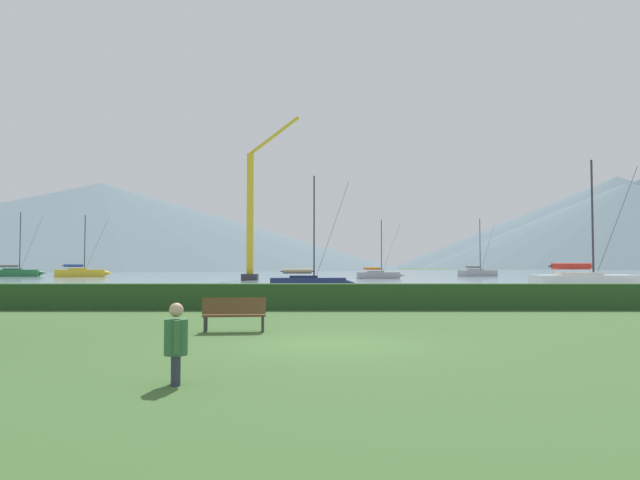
{
  "coord_description": "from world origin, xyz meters",
  "views": [
    {
      "loc": [
        -0.18,
        -14.07,
        1.82
      ],
      "look_at": [
        -0.42,
        47.3,
        4.45
      ],
      "focal_mm": 33.66,
      "sensor_mm": 36.0,
      "label": 1
    }
  ],
  "objects_px": {
    "sailboat_slip_7": "(590,281)",
    "person_seated_viewer": "(178,340)",
    "sailboat_slip_0": "(84,272)",
    "sailboat_slip_5": "(311,282)",
    "sailboat_slip_2": "(381,275)",
    "park_bench_near_path": "(237,313)",
    "sailboat_slip_4": "(19,272)",
    "sailboat_slip_10": "(481,273)",
    "dock_crane": "(254,223)"
  },
  "relations": [
    {
      "from": "sailboat_slip_5",
      "to": "sailboat_slip_10",
      "type": "distance_m",
      "value": 63.9
    },
    {
      "from": "park_bench_near_path",
      "to": "sailboat_slip_0",
      "type": "bearing_deg",
      "value": 108.76
    },
    {
      "from": "sailboat_slip_7",
      "to": "sailboat_slip_2",
      "type": "bearing_deg",
      "value": 100.65
    },
    {
      "from": "sailboat_slip_0",
      "to": "sailboat_slip_2",
      "type": "relative_size",
      "value": 1.21
    },
    {
      "from": "sailboat_slip_7",
      "to": "sailboat_slip_4",
      "type": "bearing_deg",
      "value": 136.54
    },
    {
      "from": "sailboat_slip_7",
      "to": "sailboat_slip_10",
      "type": "distance_m",
      "value": 61.03
    },
    {
      "from": "sailboat_slip_0",
      "to": "person_seated_viewer",
      "type": "height_order",
      "value": "sailboat_slip_0"
    },
    {
      "from": "sailboat_slip_2",
      "to": "park_bench_near_path",
      "type": "xyz_separation_m",
      "value": [
        -10.62,
        -67.92,
        -0.03
      ]
    },
    {
      "from": "sailboat_slip_0",
      "to": "sailboat_slip_5",
      "type": "bearing_deg",
      "value": -73.19
    },
    {
      "from": "sailboat_slip_2",
      "to": "sailboat_slip_7",
      "type": "relative_size",
      "value": 0.88
    },
    {
      "from": "sailboat_slip_0",
      "to": "park_bench_near_path",
      "type": "relative_size",
      "value": 5.74
    },
    {
      "from": "dock_crane",
      "to": "park_bench_near_path",
      "type": "bearing_deg",
      "value": -83.95
    },
    {
      "from": "sailboat_slip_2",
      "to": "sailboat_slip_4",
      "type": "bearing_deg",
      "value": 159.67
    },
    {
      "from": "sailboat_slip_10",
      "to": "person_seated_viewer",
      "type": "height_order",
      "value": "sailboat_slip_10"
    },
    {
      "from": "sailboat_slip_2",
      "to": "sailboat_slip_10",
      "type": "distance_m",
      "value": 26.85
    },
    {
      "from": "sailboat_slip_7",
      "to": "park_bench_near_path",
      "type": "distance_m",
      "value": 34.01
    },
    {
      "from": "sailboat_slip_4",
      "to": "sailboat_slip_5",
      "type": "xyz_separation_m",
      "value": [
        50.24,
        -54.76,
        -0.15
      ]
    },
    {
      "from": "person_seated_viewer",
      "to": "dock_crane",
      "type": "bearing_deg",
      "value": 79.83
    },
    {
      "from": "sailboat_slip_4",
      "to": "sailboat_slip_5",
      "type": "distance_m",
      "value": 74.32
    },
    {
      "from": "sailboat_slip_2",
      "to": "sailboat_slip_5",
      "type": "xyz_separation_m",
      "value": [
        -9.12,
        -38.42,
        -0.01
      ]
    },
    {
      "from": "sailboat_slip_0",
      "to": "sailboat_slip_7",
      "type": "bearing_deg",
      "value": -62.96
    },
    {
      "from": "sailboat_slip_2",
      "to": "park_bench_near_path",
      "type": "relative_size",
      "value": 4.73
    },
    {
      "from": "sailboat_slip_2",
      "to": "dock_crane",
      "type": "relative_size",
      "value": 0.4
    },
    {
      "from": "park_bench_near_path",
      "to": "person_seated_viewer",
      "type": "distance_m",
      "value": 7.27
    },
    {
      "from": "sailboat_slip_5",
      "to": "sailboat_slip_10",
      "type": "xyz_separation_m",
      "value": [
        28.13,
        57.38,
        0.08
      ]
    },
    {
      "from": "park_bench_near_path",
      "to": "sailboat_slip_5",
      "type": "bearing_deg",
      "value": 81.57
    },
    {
      "from": "sailboat_slip_0",
      "to": "sailboat_slip_7",
      "type": "distance_m",
      "value": 80.01
    },
    {
      "from": "sailboat_slip_2",
      "to": "dock_crane",
      "type": "height_order",
      "value": "dock_crane"
    },
    {
      "from": "sailboat_slip_5",
      "to": "person_seated_viewer",
      "type": "relative_size",
      "value": 7.01
    },
    {
      "from": "sailboat_slip_7",
      "to": "sailboat_slip_10",
      "type": "xyz_separation_m",
      "value": [
        8.18,
        60.48,
        -0.06
      ]
    },
    {
      "from": "sailboat_slip_0",
      "to": "sailboat_slip_10",
      "type": "xyz_separation_m",
      "value": [
        66.33,
        5.52,
        -0.08
      ]
    },
    {
      "from": "sailboat_slip_0",
      "to": "dock_crane",
      "type": "xyz_separation_m",
      "value": [
        30.48,
        -22.67,
        6.53
      ]
    },
    {
      "from": "sailboat_slip_5",
      "to": "sailboat_slip_2",
      "type": "bearing_deg",
      "value": 73.27
    },
    {
      "from": "sailboat_slip_5",
      "to": "sailboat_slip_7",
      "type": "distance_m",
      "value": 20.18
    },
    {
      "from": "sailboat_slip_7",
      "to": "person_seated_viewer",
      "type": "height_order",
      "value": "sailboat_slip_7"
    },
    {
      "from": "sailboat_slip_7",
      "to": "sailboat_slip_10",
      "type": "relative_size",
      "value": 0.95
    },
    {
      "from": "sailboat_slip_0",
      "to": "park_bench_near_path",
      "type": "xyz_separation_m",
      "value": [
        36.7,
        -81.36,
        -0.19
      ]
    },
    {
      "from": "sailboat_slip_0",
      "to": "sailboat_slip_5",
      "type": "relative_size",
      "value": 1.15
    },
    {
      "from": "person_seated_viewer",
      "to": "sailboat_slip_10",
      "type": "bearing_deg",
      "value": 56.93
    },
    {
      "from": "sailboat_slip_4",
      "to": "sailboat_slip_2",
      "type": "bearing_deg",
      "value": -30.73
    },
    {
      "from": "sailboat_slip_2",
      "to": "sailboat_slip_4",
      "type": "height_order",
      "value": "sailboat_slip_4"
    },
    {
      "from": "sailboat_slip_0",
      "to": "dock_crane",
      "type": "bearing_deg",
      "value": -56.22
    },
    {
      "from": "sailboat_slip_4",
      "to": "sailboat_slip_5",
      "type": "bearing_deg",
      "value": -62.81
    },
    {
      "from": "person_seated_viewer",
      "to": "dock_crane",
      "type": "relative_size",
      "value": 0.06
    },
    {
      "from": "sailboat_slip_5",
      "to": "park_bench_near_path",
      "type": "bearing_deg",
      "value": -96.29
    },
    {
      "from": "sailboat_slip_0",
      "to": "sailboat_slip_4",
      "type": "xyz_separation_m",
      "value": [
        -12.04,
        2.9,
        -0.01
      ]
    },
    {
      "from": "sailboat_slip_4",
      "to": "dock_crane",
      "type": "relative_size",
      "value": 0.52
    },
    {
      "from": "sailboat_slip_5",
      "to": "person_seated_viewer",
      "type": "xyz_separation_m",
      "value": [
        -1.35,
        -36.77,
        0.13
      ]
    },
    {
      "from": "sailboat_slip_5",
      "to": "sailboat_slip_10",
      "type": "bearing_deg",
      "value": 60.51
    },
    {
      "from": "sailboat_slip_7",
      "to": "dock_crane",
      "type": "height_order",
      "value": "dock_crane"
    }
  ]
}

